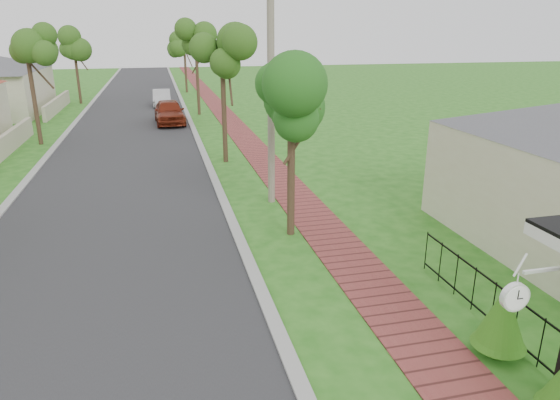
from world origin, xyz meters
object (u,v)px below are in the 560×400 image
object	(u,v)px
parked_car_red	(169,112)
utility_pole	(271,78)
station_clock	(517,295)
near_tree	(292,106)
parked_car_white	(162,98)

from	to	relation	value
parked_car_red	utility_pole	distance (m)	17.24
parked_car_red	station_clock	distance (m)	27.60
near_tree	station_clock	xyz separation A→B (m)	(1.48, -7.60, -1.80)
near_tree	utility_pole	distance (m)	3.04
parked_car_red	near_tree	xyz separation A→B (m)	(2.86, -19.63, 2.99)
parked_car_red	near_tree	distance (m)	20.06
station_clock	utility_pole	bearing A→B (deg)	97.44
parked_car_white	near_tree	xyz separation A→B (m)	(3.20, -27.95, 3.12)
utility_pole	station_clock	xyz separation A→B (m)	(1.38, -10.60, -2.29)
parked_car_red	station_clock	world-z (taller)	station_clock
parked_car_red	station_clock	xyz separation A→B (m)	(4.35, -27.23, 1.19)
station_clock	near_tree	bearing A→B (deg)	101.04
near_tree	station_clock	bearing A→B (deg)	-78.96
parked_car_red	parked_car_white	distance (m)	8.33
near_tree	parked_car_red	bearing A→B (deg)	98.30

